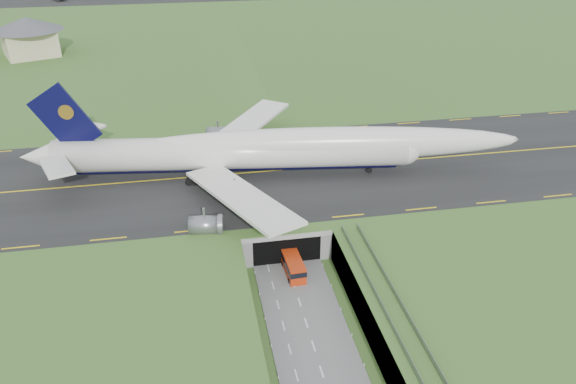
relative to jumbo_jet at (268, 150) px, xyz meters
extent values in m
plane|color=#376327|center=(-0.32, -31.14, -11.71)|extent=(900.00, 900.00, 0.00)
cube|color=gray|center=(-0.32, -31.14, -8.71)|extent=(800.00, 800.00, 6.00)
cube|color=slate|center=(-0.32, -38.64, -11.61)|extent=(12.00, 75.00, 0.20)
cube|color=black|center=(-0.32, 1.86, -5.62)|extent=(800.00, 44.00, 0.18)
cube|color=gray|center=(-0.32, -12.14, -6.21)|extent=(16.00, 22.00, 1.00)
cube|color=gray|center=(-7.32, -12.14, -8.71)|extent=(2.00, 22.00, 6.00)
cube|color=gray|center=(6.68, -12.14, -8.71)|extent=(2.00, 22.00, 6.00)
cube|color=black|center=(-0.32, -17.14, -9.21)|extent=(12.00, 12.00, 5.00)
cube|color=#A8A8A3|center=(-0.32, -23.19, -6.11)|extent=(17.00, 0.50, 0.80)
cube|color=#A8A8A3|center=(10.68, -49.64, -5.91)|extent=(3.00, 53.00, 0.50)
cube|color=gray|center=(9.28, -49.64, -5.16)|extent=(0.06, 53.00, 1.00)
cube|color=gray|center=(12.08, -49.64, -5.16)|extent=(0.06, 53.00, 1.00)
cylinder|color=#A8A8A3|center=(10.68, -47.14, -8.91)|extent=(0.90, 0.90, 5.60)
cylinder|color=#A8A8A3|center=(10.68, -35.14, -8.91)|extent=(0.90, 0.90, 5.60)
cylinder|color=silver|center=(-7.21, 0.95, -0.32)|extent=(71.07, 15.81, 6.66)
sphere|color=silver|center=(27.89, -3.66, -0.32)|extent=(7.32, 7.32, 6.53)
cone|color=silver|center=(-45.41, 5.96, -0.32)|extent=(8.05, 7.23, 6.33)
ellipsoid|color=silver|center=(11.74, -1.54, 1.18)|extent=(79.93, 16.46, 7.00)
ellipsoid|color=black|center=(26.86, -3.52, 0.51)|extent=(5.00, 3.50, 2.33)
cylinder|color=black|center=(-7.21, 0.95, -2.92)|extent=(67.06, 11.52, 2.80)
cube|color=silver|center=(-2.98, 17.19, -1.36)|extent=(24.77, 29.20, 2.80)
cube|color=silver|center=(-38.20, 12.89, 1.24)|extent=(10.47, 12.05, 1.07)
cube|color=silver|center=(-7.31, -15.84, -1.36)|extent=(18.69, 31.62, 2.80)
cube|color=silver|center=(-40.23, -2.60, 1.24)|extent=(8.41, 12.38, 1.07)
cube|color=black|center=(-38.70, 5.08, 7.49)|extent=(13.21, 2.34, 14.74)
cylinder|color=#C6862E|center=(-38.19, 5.01, 9.05)|extent=(2.99, 1.10, 2.92)
cylinder|color=slate|center=(-5.18, 10.66, -4.59)|extent=(5.82, 4.11, 3.44)
cylinder|color=slate|center=(-8.63, 22.14, -4.59)|extent=(5.82, 4.11, 3.44)
cylinder|color=slate|center=(-7.75, -8.96, -4.59)|extent=(5.82, 4.11, 3.44)
cylinder|color=slate|center=(-14.05, -19.16, -4.59)|extent=(5.82, 4.11, 3.44)
cylinder|color=black|center=(20.87, -2.74, -4.96)|extent=(1.20, 0.67, 1.15)
cube|color=black|center=(-11.86, 1.55, -4.80)|extent=(7.14, 8.04, 1.46)
cube|color=#BB2D0C|center=(0.17, -26.36, -10.04)|extent=(3.13, 7.49, 2.94)
cube|color=black|center=(0.17, -26.36, -9.45)|extent=(3.19, 7.60, 0.98)
cube|color=black|center=(0.17, -26.36, -11.26)|extent=(2.91, 6.99, 0.49)
cylinder|color=black|center=(-0.97, -28.87, -11.17)|extent=(0.39, 0.90, 0.88)
cylinder|color=black|center=(-1.23, -23.97, -11.17)|extent=(0.39, 0.90, 0.88)
cylinder|color=black|center=(1.58, -28.74, -11.17)|extent=(0.39, 0.90, 0.88)
cylinder|color=black|center=(1.32, -23.84, -11.17)|extent=(0.39, 0.90, 0.88)
cube|color=#C6BB8F|center=(-68.89, 111.98, -1.20)|extent=(21.94, 21.94, 9.02)
cone|color=#4C4C51|center=(-68.89, 111.98, 5.57)|extent=(32.18, 32.18, 4.51)
camera|label=1|loc=(-15.04, -103.19, 46.03)|focal=35.00mm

